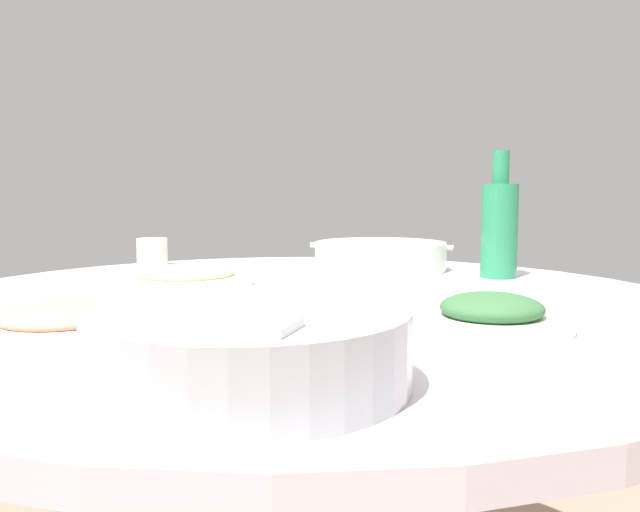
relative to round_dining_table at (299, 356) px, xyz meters
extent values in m
cylinder|color=silver|center=(0.00, 0.00, 0.08)|extent=(1.36, 1.36, 0.03)
cylinder|color=#B2B5BA|center=(0.24, -0.42, 0.13)|extent=(0.31, 0.31, 0.08)
ellipsoid|color=white|center=(0.24, -0.42, 0.14)|extent=(0.25, 0.25, 0.08)
cube|color=white|center=(0.26, -0.50, 0.17)|extent=(0.16, 0.09, 0.01)
cylinder|color=white|center=(-0.08, 0.44, 0.13)|extent=(0.29, 0.29, 0.06)
cylinder|color=black|center=(-0.08, 0.44, 0.12)|extent=(0.26, 0.26, 0.04)
cylinder|color=silver|center=(-0.08, 0.44, 0.15)|extent=(0.31, 0.12, 0.01)
cylinder|color=white|center=(0.35, -0.05, 0.10)|extent=(0.21, 0.21, 0.02)
ellipsoid|color=#336136|center=(0.35, -0.05, 0.12)|extent=(0.14, 0.14, 0.04)
cylinder|color=silver|center=(-0.09, -0.39, 0.11)|extent=(0.22, 0.22, 0.02)
ellipsoid|color=tan|center=(-0.09, -0.39, 0.12)|extent=(0.15, 0.15, 0.03)
cylinder|color=white|center=(-0.26, 0.00, 0.11)|extent=(0.25, 0.25, 0.02)
ellipsoid|color=#D3B579|center=(-0.26, 0.00, 0.12)|extent=(0.18, 0.18, 0.03)
cylinder|color=#288253|center=(0.18, 0.46, 0.19)|extent=(0.07, 0.07, 0.19)
cylinder|color=#288253|center=(0.18, 0.46, 0.32)|extent=(0.03, 0.03, 0.07)
cylinder|color=silver|center=(-0.57, 0.20, 0.13)|extent=(0.07, 0.07, 0.07)
camera|label=1|loc=(0.65, -0.91, 0.29)|focal=38.19mm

